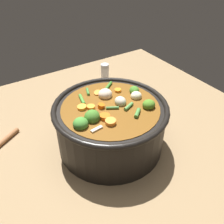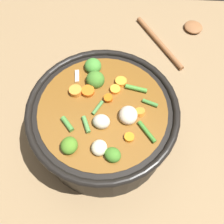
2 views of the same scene
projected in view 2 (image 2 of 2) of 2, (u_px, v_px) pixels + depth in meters
The scene contains 3 objects.
ground_plane at pixel (104, 135), 0.65m from camera, with size 1.10×1.10×0.00m, color #8C704C.
cooking_pot at pixel (103, 122), 0.58m from camera, with size 0.33×0.33×0.17m.
wooden_spoon at pixel (177, 34), 0.81m from camera, with size 0.22×0.23×0.02m.
Camera 2 is at (-0.26, -0.03, 0.60)m, focal length 40.08 mm.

